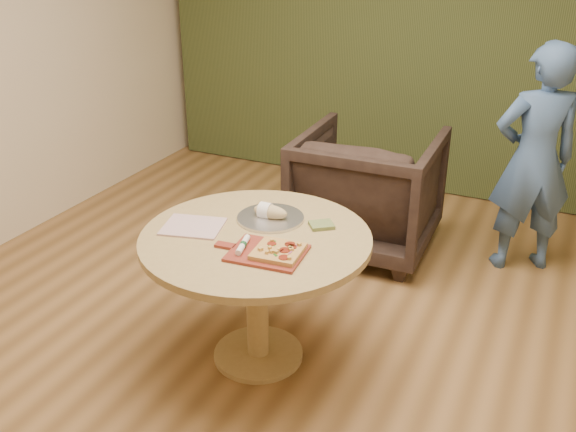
% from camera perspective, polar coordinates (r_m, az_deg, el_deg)
% --- Properties ---
extents(room_shell, '(5.04, 6.04, 2.84)m').
position_cam_1_polar(room_shell, '(2.84, -1.33, 8.53)').
color(room_shell, olive).
rests_on(room_shell, ground).
extents(curtain, '(4.80, 0.14, 2.78)m').
position_cam_1_polar(curtain, '(5.53, 12.73, 16.13)').
color(curtain, '#2F3A1A').
rests_on(curtain, ground).
extents(pedestal_table, '(1.18, 1.18, 0.75)m').
position_cam_1_polar(pedestal_table, '(3.31, -2.84, -3.89)').
color(pedestal_table, tan).
rests_on(pedestal_table, ground).
extents(pizza_paddle, '(0.46, 0.31, 0.01)m').
position_cam_1_polar(pizza_paddle, '(3.06, -2.04, -3.27)').
color(pizza_paddle, maroon).
rests_on(pizza_paddle, pedestal_table).
extents(flatbread_pizza, '(0.24, 0.24, 0.04)m').
position_cam_1_polar(flatbread_pizza, '(3.03, -0.85, -3.14)').
color(flatbread_pizza, tan).
rests_on(flatbread_pizza, pizza_paddle).
extents(cutlery_roll, '(0.07, 0.20, 0.03)m').
position_cam_1_polar(cutlery_roll, '(3.09, -4.03, -2.57)').
color(cutlery_roll, white).
rests_on(cutlery_roll, pizza_paddle).
extents(newspaper, '(0.35, 0.32, 0.01)m').
position_cam_1_polar(newspaper, '(3.35, -8.44, -0.93)').
color(newspaper, white).
rests_on(newspaper, pedestal_table).
extents(serving_tray, '(0.36, 0.36, 0.02)m').
position_cam_1_polar(serving_tray, '(3.40, -1.56, -0.17)').
color(serving_tray, silver).
rests_on(serving_tray, pedestal_table).
extents(bread_roll, '(0.19, 0.09, 0.09)m').
position_cam_1_polar(bread_roll, '(3.39, -1.71, 0.41)').
color(bread_roll, tan).
rests_on(bread_roll, serving_tray).
extents(green_packet, '(0.16, 0.15, 0.02)m').
position_cam_1_polar(green_packet, '(3.32, 3.00, -0.81)').
color(green_packet, '#4C5E2A').
rests_on(green_packet, pedestal_table).
extents(armchair, '(0.96, 0.90, 0.96)m').
position_cam_1_polar(armchair, '(4.58, 7.15, 2.74)').
color(armchair, black).
rests_on(armchair, ground).
extents(person_standing, '(0.67, 0.59, 1.54)m').
position_cam_1_polar(person_standing, '(4.48, 21.02, 4.64)').
color(person_standing, '#3E5F8F').
rests_on(person_standing, ground).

